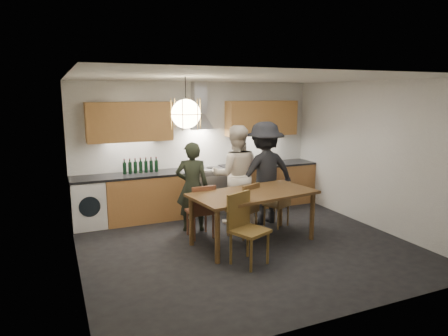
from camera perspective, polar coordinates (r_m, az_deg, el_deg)
name	(u,v)px	position (r m, az deg, el deg)	size (l,w,h in m)	color
ground	(246,245)	(6.46, 3.22, -10.99)	(5.00, 5.00, 0.00)	black
room_shell	(248,138)	(6.04, 3.38, 4.23)	(5.02, 4.52, 2.61)	white
counter_run	(204,191)	(8.04, -2.84, -3.25)	(5.00, 0.62, 0.90)	tan
range_stove	(203,191)	(8.02, -2.99, -3.33)	(0.90, 0.60, 0.92)	silver
wall_fixtures	(200,119)	(7.92, -3.40, 6.97)	(4.30, 0.54, 1.10)	tan
pendant_lamp	(186,114)	(5.53, -5.46, 7.70)	(0.43, 0.43, 0.70)	black
dining_table	(253,198)	(6.37, 4.19, -4.31)	(2.09, 1.25, 0.83)	brown
chair_back_left	(202,208)	(6.60, -3.18, -5.72)	(0.42, 0.42, 0.91)	brown
chair_back_mid	(246,206)	(6.67, 3.18, -5.50)	(0.55, 0.55, 0.92)	brown
chair_back_right	(280,201)	(7.23, 8.02, -4.75)	(0.49, 0.49, 0.83)	brown
chair_front	(245,223)	(5.67, 2.95, -7.92)	(0.60, 0.60, 1.01)	brown
person_left	(192,187)	(6.94, -4.56, -2.68)	(0.57, 0.38, 1.57)	black
person_mid	(236,175)	(7.27, 1.69, -1.03)	(0.88, 0.69, 1.82)	silver
person_right	(265,173)	(7.36, 5.82, -0.70)	(1.21, 0.70, 1.88)	black
mixing_bowl	(247,165)	(8.20, 3.34, 0.50)	(0.29, 0.29, 0.07)	silver
stock_pot	(273,160)	(8.60, 7.02, 1.14)	(0.20, 0.20, 0.14)	silver
wine_bottles	(141,165)	(7.66, -11.82, 0.36)	(0.67, 0.07, 0.28)	black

